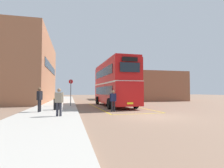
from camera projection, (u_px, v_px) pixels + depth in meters
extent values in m
plane|color=#846651|center=(107.00, 103.00, 25.72)|extent=(135.60, 135.60, 0.00)
cube|color=#B2ADA3|center=(60.00, 102.00, 26.61)|extent=(4.00, 57.60, 0.14)
cube|color=#9E6647|center=(33.00, 71.00, 27.87)|extent=(5.06, 18.49, 9.55)
cube|color=#232D38|center=(51.00, 68.00, 28.46)|extent=(0.06, 14.05, 1.10)
cube|color=brown|center=(150.00, 87.00, 35.25)|extent=(8.80, 12.41, 5.00)
cube|color=#232D38|center=(128.00, 86.00, 34.27)|extent=(0.06, 9.43, 1.10)
cylinder|color=black|center=(97.00, 100.00, 22.45)|extent=(0.31, 1.01, 1.00)
cylinder|color=black|center=(117.00, 100.00, 23.10)|extent=(0.31, 1.01, 1.00)
cylinder|color=black|center=(109.00, 104.00, 16.43)|extent=(0.31, 1.01, 1.00)
cylinder|color=black|center=(136.00, 103.00, 17.08)|extent=(0.31, 1.01, 1.00)
cube|color=#B71414|center=(114.00, 93.00, 19.81)|extent=(2.78, 10.11, 2.10)
cube|color=#B71414|center=(114.00, 74.00, 19.89)|extent=(2.78, 9.91, 2.10)
cube|color=#B71414|center=(114.00, 64.00, 19.94)|extent=(2.67, 9.81, 0.20)
cube|color=silver|center=(114.00, 84.00, 19.85)|extent=(2.81, 10.01, 0.14)
cube|color=#19232D|center=(103.00, 91.00, 19.50)|extent=(0.27, 8.23, 0.84)
cube|color=#19232D|center=(103.00, 73.00, 19.58)|extent=(0.27, 8.23, 0.84)
cube|color=#19232D|center=(125.00, 91.00, 20.14)|extent=(0.27, 8.23, 0.84)
cube|color=#19232D|center=(125.00, 74.00, 20.22)|extent=(0.27, 8.23, 0.84)
cube|color=#19232D|center=(130.00, 67.00, 15.02)|extent=(1.74, 0.09, 0.80)
cube|color=black|center=(130.00, 59.00, 15.05)|extent=(1.37, 0.08, 0.36)
cube|color=#19232D|center=(104.00, 90.00, 24.70)|extent=(1.99, 0.10, 1.00)
cube|color=yellow|center=(130.00, 103.00, 14.90)|extent=(0.52, 0.05, 0.16)
cylinder|color=black|center=(98.00, 97.00, 40.14)|extent=(0.29, 0.93, 0.92)
cylinder|color=black|center=(110.00, 97.00, 40.62)|extent=(0.29, 0.93, 0.92)
cylinder|color=black|center=(102.00, 98.00, 34.75)|extent=(0.29, 0.93, 0.92)
cylinder|color=black|center=(115.00, 97.00, 35.22)|extent=(0.29, 0.93, 0.92)
cube|color=#1E512D|center=(106.00, 92.00, 37.73)|extent=(2.72, 9.24, 2.60)
cube|color=silver|center=(106.00, 85.00, 37.79)|extent=(2.57, 8.87, 0.12)
cube|color=#19232D|center=(100.00, 90.00, 37.51)|extent=(0.28, 7.33, 0.96)
cube|color=#19232D|center=(112.00, 90.00, 37.98)|extent=(0.28, 7.33, 0.96)
cube|color=#19232D|center=(103.00, 90.00, 42.26)|extent=(1.93, 0.11, 1.10)
cylinder|color=black|center=(114.00, 107.00, 14.30)|extent=(0.14, 0.14, 0.82)
cylinder|color=black|center=(112.00, 107.00, 14.19)|extent=(0.14, 0.14, 0.82)
cube|color=#141938|center=(113.00, 97.00, 14.28)|extent=(0.52, 0.37, 0.62)
cylinder|color=#141938|center=(116.00, 97.00, 14.41)|extent=(0.09, 0.09, 0.58)
cylinder|color=#141938|center=(110.00, 97.00, 14.15)|extent=(0.09, 0.09, 0.58)
sphere|color=#8C6647|center=(113.00, 92.00, 14.28)|extent=(0.22, 0.22, 0.22)
cylinder|color=black|center=(39.00, 106.00, 12.87)|extent=(0.14, 0.14, 0.85)
cylinder|color=black|center=(40.00, 106.00, 13.09)|extent=(0.14, 0.14, 0.85)
cube|color=black|center=(40.00, 96.00, 13.01)|extent=(0.35, 0.54, 0.63)
cylinder|color=black|center=(38.00, 95.00, 12.77)|extent=(0.09, 0.09, 0.60)
cylinder|color=black|center=(41.00, 95.00, 13.26)|extent=(0.09, 0.09, 0.60)
sphere|color=brown|center=(39.00, 89.00, 13.03)|extent=(0.23, 0.23, 0.23)
cylinder|color=#2D2D38|center=(61.00, 109.00, 10.71)|extent=(0.14, 0.14, 0.79)
cylinder|color=#2D2D38|center=(57.00, 109.00, 10.75)|extent=(0.14, 0.14, 0.79)
cube|color=gray|center=(59.00, 98.00, 10.76)|extent=(0.51, 0.39, 0.60)
cylinder|color=gray|center=(63.00, 97.00, 10.72)|extent=(0.09, 0.09, 0.57)
cylinder|color=gray|center=(55.00, 97.00, 10.81)|extent=(0.09, 0.09, 0.57)
sphere|color=#8C6647|center=(59.00, 90.00, 10.76)|extent=(0.21, 0.21, 0.21)
cylinder|color=black|center=(57.00, 104.00, 14.54)|extent=(0.52, 0.52, 0.85)
cylinder|color=olive|center=(57.00, 99.00, 14.56)|extent=(0.55, 0.55, 0.04)
cylinder|color=#4C4C51|center=(71.00, 93.00, 18.76)|extent=(0.08, 0.08, 2.67)
cylinder|color=red|center=(71.00, 82.00, 18.81)|extent=(0.44, 0.11, 0.44)
cube|color=gold|center=(97.00, 107.00, 18.25)|extent=(0.48, 12.04, 0.01)
cube|color=gold|center=(135.00, 107.00, 19.28)|extent=(0.48, 12.04, 0.01)
cube|color=gold|center=(139.00, 114.00, 12.95)|extent=(4.21, 0.24, 0.01)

